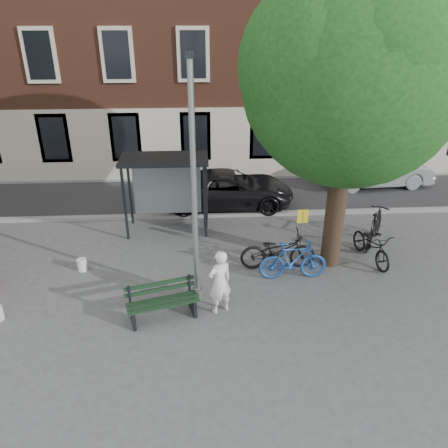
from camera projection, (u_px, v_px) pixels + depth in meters
name	position (u px, v px, depth m)	size (l,w,h in m)	color
ground	(197.00, 296.00, 11.70)	(90.00, 90.00, 0.00)	#4C4C4F
road	(197.00, 196.00, 17.97)	(40.00, 4.00, 0.01)	#28282B
curb_near	(197.00, 215.00, 16.15)	(40.00, 0.25, 0.12)	gray
curb_far	(197.00, 178.00, 19.74)	(40.00, 0.25, 0.12)	gray
building_row	(193.00, 8.00, 20.27)	(30.00, 8.00, 14.00)	brown
lamppost	(194.00, 200.00, 10.47)	(0.28, 0.35, 6.11)	#9EA0A3
tree_right	(355.00, 68.00, 10.67)	(5.76, 5.60, 8.20)	black
bus_shelter	(177.00, 176.00, 14.50)	(2.85, 1.45, 2.62)	#1E2328
painter	(220.00, 282.00, 10.74)	(0.63, 0.41, 1.73)	white
bench	(162.00, 303.00, 10.72)	(1.83, 1.01, 0.90)	#1E2328
bike_a	(278.00, 250.00, 12.73)	(0.77, 2.21, 1.16)	black
bike_b	(293.00, 261.00, 12.22)	(0.54, 1.92, 1.16)	#1B4897
bike_c	(372.00, 245.00, 13.14)	(0.68, 1.96, 1.03)	black
bike_d	(375.00, 227.00, 14.04)	(0.58, 2.04, 1.23)	black
car_dark	(229.00, 189.00, 16.84)	(2.29, 4.96, 1.38)	black
car_silver	(377.00, 169.00, 18.73)	(1.60, 4.59, 1.51)	#939699
bucket_b	(82.00, 265.00, 12.78)	(0.28, 0.28, 0.36)	white
notice_sign	(302.00, 226.00, 12.57)	(0.31, 0.04, 1.81)	#9EA0A3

